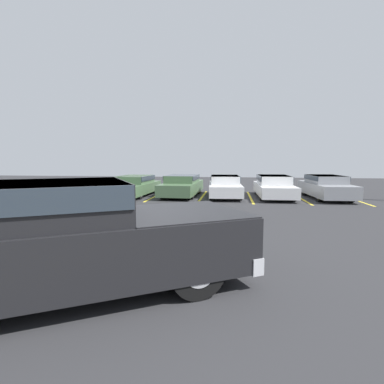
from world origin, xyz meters
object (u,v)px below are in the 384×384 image
parked_sedan_d (274,186)px  parked_sedan_c (225,186)px  parked_sedan_a (135,185)px  parked_sedan_b (182,185)px  parked_sedan_e (326,186)px  pickup_truck (80,237)px

parked_sedan_d → parked_sedan_c: bearing=-89.6°
parked_sedan_a → parked_sedan_b: 2.74m
parked_sedan_c → parked_sedan_e: (5.38, 0.01, 0.03)m
parked_sedan_a → parked_sedan_c: size_ratio=1.07×
pickup_truck → parked_sedan_a: pickup_truck is taller
parked_sedan_c → parked_sedan_b: bearing=-97.2°
parked_sedan_b → parked_sedan_d: size_ratio=1.02×
parked_sedan_c → parked_sedan_a: bearing=-91.9°
parked_sedan_e → pickup_truck: bearing=-33.5°
parked_sedan_b → parked_sedan_d: 5.12m
parked_sedan_a → parked_sedan_c: (5.17, 0.14, 0.02)m
parked_sedan_d → parked_sedan_e: parked_sedan_e is taller
pickup_truck → parked_sedan_e: (7.38, 12.43, -0.23)m
parked_sedan_a → parked_sedan_c: 5.17m
parked_sedan_c → parked_sedan_d: parked_sedan_d is taller
parked_sedan_a → parked_sedan_d: bearing=93.7°
parked_sedan_e → parked_sedan_a: bearing=-92.0°
parked_sedan_c → parked_sedan_e: size_ratio=0.98×
parked_sedan_a → parked_sedan_d: (7.84, 0.20, 0.03)m
parked_sedan_b → parked_sedan_d: bearing=91.1°
parked_sedan_a → parked_sedan_c: bearing=93.8°
pickup_truck → parked_sedan_e: bearing=29.6°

